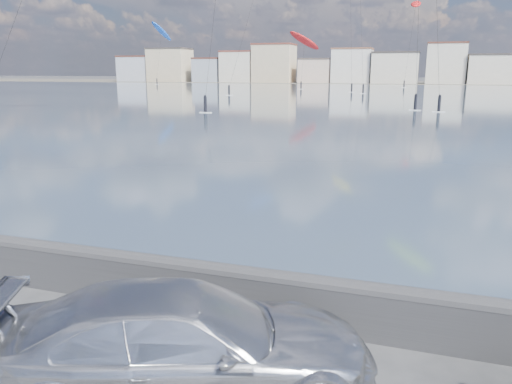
% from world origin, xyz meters
% --- Properties ---
extents(bay_water, '(500.00, 177.00, 0.00)m').
position_xyz_m(bay_water, '(0.00, 91.50, 0.01)').
color(bay_water, '#2B3C51').
rests_on(bay_water, ground).
extents(far_shore_strip, '(500.00, 60.00, 0.00)m').
position_xyz_m(far_shore_strip, '(0.00, 200.00, 0.01)').
color(far_shore_strip, '#4C473D').
rests_on(far_shore_strip, ground).
extents(seawall, '(400.00, 0.36, 1.08)m').
position_xyz_m(seawall, '(0.00, 2.70, 0.58)').
color(seawall, '#28282B').
rests_on(seawall, ground).
extents(far_buildings, '(240.79, 13.26, 14.60)m').
position_xyz_m(far_buildings, '(1.31, 186.00, 6.03)').
color(far_buildings, '#B2B7C6').
rests_on(far_buildings, ground).
extents(car_silver, '(6.05, 4.27, 1.63)m').
position_xyz_m(car_silver, '(1.12, 0.27, 0.81)').
color(car_silver, silver).
rests_on(car_silver, ground).
extents(kitesurfer_2, '(3.56, 11.59, 24.02)m').
position_xyz_m(kitesurfer_2, '(0.51, 145.69, 22.07)').
color(kitesurfer_2, red).
rests_on(kitesurfer_2, ground).
extents(kitesurfer_16, '(8.46, 11.40, 15.24)m').
position_xyz_m(kitesurfer_16, '(-26.27, 127.35, 12.07)').
color(kitesurfer_16, red).
rests_on(kitesurfer_16, ground).
extents(kitesurfer_17, '(6.81, 16.22, 21.55)m').
position_xyz_m(kitesurfer_17, '(-85.47, 159.48, 17.94)').
color(kitesurfer_17, blue).
rests_on(kitesurfer_17, ground).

